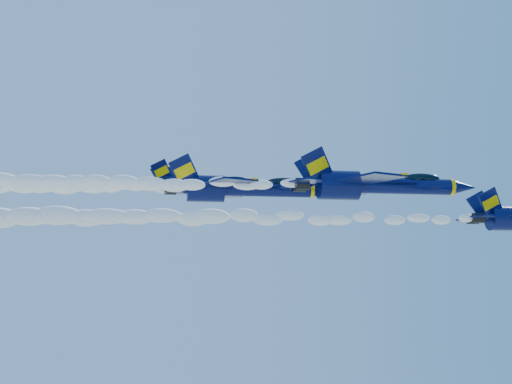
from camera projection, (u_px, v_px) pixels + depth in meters
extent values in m
ellipsoid|color=#080D3C|center=(505.00, 219.00, 66.69)|extent=(1.33, 2.30, 5.46)
cube|color=#080D3C|center=(503.00, 222.00, 70.27)|extent=(4.57, 5.42, 0.15)
cube|color=#080D3C|center=(491.00, 203.00, 65.71)|extent=(2.78, 0.88, 2.99)
cube|color=#080D3C|center=(482.00, 205.00, 67.47)|extent=(2.78, 0.88, 2.99)
cylinder|color=black|center=(478.00, 218.00, 65.69)|extent=(1.02, 0.94, 0.94)
cylinder|color=black|center=(473.00, 219.00, 66.78)|extent=(1.02, 0.94, 0.94)
ellipsoid|color=white|center=(224.00, 218.00, 62.66)|extent=(46.21, 1.90, 1.71)
cylinder|color=#080D3C|center=(404.00, 186.00, 73.00)|extent=(9.95, 1.66, 1.66)
ellipsoid|color=#080D3C|center=(338.00, 185.00, 71.95)|extent=(1.72, 2.98, 7.07)
cone|color=#080D3C|center=(463.00, 188.00, 73.96)|extent=(2.87, 1.66, 1.66)
cylinder|color=#FFCB00|center=(451.00, 187.00, 73.76)|extent=(0.39, 1.72, 1.72)
ellipsoid|color=black|center=(421.00, 179.00, 73.39)|extent=(3.98, 1.29, 1.09)
cube|color=#FFCB00|center=(421.00, 182.00, 73.35)|extent=(4.64, 1.11, 0.20)
cube|color=#080D3C|center=(371.00, 178.00, 67.92)|extent=(5.92, 7.02, 0.20)
cube|color=#080D3C|center=(345.00, 191.00, 76.58)|extent=(5.92, 7.02, 0.20)
cube|color=#FFCB00|center=(386.00, 178.00, 68.17)|extent=(2.67, 5.54, 0.11)
cube|color=#FFCB00|center=(359.00, 190.00, 76.83)|extent=(2.67, 5.54, 0.11)
cube|color=#080D3C|center=(317.00, 166.00, 70.68)|extent=(3.60, 1.14, 3.87)
cube|color=#080D3C|center=(312.00, 170.00, 72.95)|extent=(3.60, 1.14, 3.87)
cylinder|color=black|center=(302.00, 184.00, 70.65)|extent=(1.33, 1.22, 1.22)
cylinder|color=black|center=(299.00, 186.00, 72.06)|extent=(1.33, 1.22, 1.22)
cube|color=#FFCB00|center=(373.00, 177.00, 72.62)|extent=(12.16, 0.39, 0.09)
ellipsoid|color=white|center=(58.00, 183.00, 67.76)|extent=(46.21, 2.46, 2.22)
cylinder|color=#080D3C|center=(267.00, 189.00, 75.14)|extent=(9.33, 1.56, 1.56)
ellipsoid|color=#080D3C|center=(206.00, 189.00, 74.15)|extent=(1.62, 2.80, 6.64)
cone|color=#080D3C|center=(323.00, 191.00, 76.04)|extent=(2.70, 1.56, 1.56)
cylinder|color=#FFCB00|center=(311.00, 190.00, 75.86)|extent=(0.36, 1.62, 1.62)
ellipsoid|color=black|center=(284.00, 183.00, 75.51)|extent=(3.73, 1.21, 1.03)
cube|color=#FFCB00|center=(284.00, 185.00, 75.47)|extent=(4.36, 1.04, 0.19)
cube|color=#080D3C|center=(228.00, 183.00, 70.38)|extent=(5.56, 6.59, 0.19)
cube|color=#080D3C|center=(219.00, 194.00, 78.50)|extent=(5.56, 6.59, 0.19)
cube|color=#FFCB00|center=(242.00, 182.00, 70.61)|extent=(2.50, 5.19, 0.10)
cube|color=#FFCB00|center=(232.00, 193.00, 78.73)|extent=(2.50, 5.19, 0.10)
cube|color=#080D3C|center=(184.00, 171.00, 72.96)|extent=(3.38, 1.07, 3.64)
cube|color=#080D3C|center=(183.00, 175.00, 75.09)|extent=(3.38, 1.07, 3.64)
cylinder|color=black|center=(171.00, 187.00, 72.94)|extent=(1.24, 1.14, 1.14)
cylinder|color=black|center=(170.00, 189.00, 74.26)|extent=(1.24, 1.14, 1.14)
cube|color=#FFCB00|center=(238.00, 181.00, 74.78)|extent=(11.41, 0.36, 0.08)
cylinder|color=#080D3C|center=(223.00, 185.00, 84.95)|extent=(7.70, 1.28, 1.28)
ellipsoid|color=#080D3C|center=(178.00, 184.00, 84.14)|extent=(1.33, 2.31, 5.47)
cone|color=#080D3C|center=(264.00, 186.00, 85.70)|extent=(2.22, 1.28, 1.28)
cylinder|color=#FFCB00|center=(255.00, 186.00, 85.54)|extent=(0.30, 1.33, 1.33)
ellipsoid|color=black|center=(235.00, 180.00, 85.26)|extent=(3.08, 1.00, 0.85)
cube|color=#FFCB00|center=(235.00, 182.00, 85.22)|extent=(3.59, 0.86, 0.15)
cube|color=#080D3C|center=(192.00, 180.00, 81.02)|extent=(4.59, 5.44, 0.15)
cube|color=#080D3C|center=(189.00, 188.00, 87.73)|extent=(4.59, 5.44, 0.15)
cube|color=#FFCB00|center=(203.00, 179.00, 81.22)|extent=(2.06, 4.28, 0.09)
cube|color=#FFCB00|center=(199.00, 188.00, 87.92)|extent=(2.06, 4.28, 0.09)
cube|color=#080D3C|center=(162.00, 172.00, 83.16)|extent=(2.79, 0.88, 3.00)
cube|color=#080D3C|center=(162.00, 174.00, 84.92)|extent=(2.79, 0.88, 3.00)
cylinder|color=black|center=(152.00, 183.00, 83.14)|extent=(1.03, 0.94, 0.94)
cylinder|color=black|center=(152.00, 185.00, 84.23)|extent=(1.03, 0.94, 0.94)
cube|color=#FFCB00|center=(201.00, 179.00, 84.66)|extent=(9.41, 0.30, 0.07)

